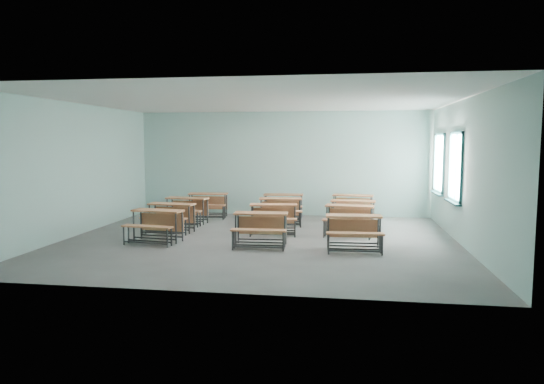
{
  "coord_description": "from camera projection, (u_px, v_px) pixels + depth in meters",
  "views": [
    {
      "loc": [
        1.95,
        -10.9,
        2.26
      ],
      "look_at": [
        0.11,
        1.2,
        1.0
      ],
      "focal_mm": 32.0,
      "sensor_mm": 36.0,
      "label": 1
    }
  ],
  "objects": [
    {
      "name": "desk_unit_r3c2",
      "position": [
        352.0,
        203.0,
        14.11
      ],
      "size": [
        1.26,
        0.93,
        0.73
      ],
      "rotation": [
        0.0,
        0.0,
        -0.14
      ],
      "color": "#AF653F",
      "rests_on": "ground"
    },
    {
      "name": "desk_unit_r3c0",
      "position": [
        208.0,
        201.0,
        14.55
      ],
      "size": [
        1.23,
        0.89,
        0.73
      ],
      "rotation": [
        0.0,
        0.0,
        0.09
      ],
      "color": "#AF653F",
      "rests_on": "ground"
    },
    {
      "name": "desk_unit_r2c2",
      "position": [
        353.0,
        210.0,
        12.75
      ],
      "size": [
        1.23,
        0.88,
        0.73
      ],
      "rotation": [
        0.0,
        0.0,
        -0.09
      ],
      "color": "#AF653F",
      "rests_on": "ground"
    },
    {
      "name": "desk_unit_r0c0",
      "position": [
        156.0,
        221.0,
        10.94
      ],
      "size": [
        1.26,
        0.93,
        0.73
      ],
      "rotation": [
        0.0,
        0.0,
        -0.14
      ],
      "color": "#AF653F",
      "rests_on": "ground"
    },
    {
      "name": "room",
      "position": [
        263.0,
        171.0,
        11.1
      ],
      "size": [
        9.04,
        8.04,
        3.24
      ],
      "color": "slate",
      "rests_on": "ground"
    },
    {
      "name": "desk_unit_r1c1",
      "position": [
        273.0,
        214.0,
        11.97
      ],
      "size": [
        1.24,
        0.9,
        0.73
      ],
      "rotation": [
        0.0,
        0.0,
        0.11
      ],
      "color": "#AF653F",
      "rests_on": "ground"
    },
    {
      "name": "desk_unit_r1c2",
      "position": [
        349.0,
        215.0,
        11.75
      ],
      "size": [
        1.26,
        0.94,
        0.73
      ],
      "rotation": [
        0.0,
        0.0,
        -0.14
      ],
      "color": "#AF653F",
      "rests_on": "ground"
    },
    {
      "name": "desk_unit_r2c0",
      "position": [
        186.0,
        206.0,
        13.4
      ],
      "size": [
        1.23,
        0.89,
        0.73
      ],
      "rotation": [
        0.0,
        0.0,
        -0.09
      ],
      "color": "#AF653F",
      "rests_on": "ground"
    },
    {
      "name": "desk_unit_r3c1",
      "position": [
        283.0,
        202.0,
        14.31
      ],
      "size": [
        1.2,
        0.83,
        0.73
      ],
      "rotation": [
        0.0,
        0.0,
        0.05
      ],
      "color": "#AF653F",
      "rests_on": "ground"
    },
    {
      "name": "desk_unit_r1c0",
      "position": [
        170.0,
        213.0,
        12.1
      ],
      "size": [
        1.23,
        0.88,
        0.73
      ],
      "rotation": [
        0.0,
        0.0,
        -0.09
      ],
      "color": "#AF653F",
      "rests_on": "ground"
    },
    {
      "name": "desk_unit_r0c1",
      "position": [
        260.0,
        224.0,
        10.52
      ],
      "size": [
        1.2,
        0.84,
        0.73
      ],
      "rotation": [
        0.0,
        0.0,
        0.05
      ],
      "color": "#AF653F",
      "rests_on": "ground"
    },
    {
      "name": "desk_unit_r2c1",
      "position": [
        280.0,
        207.0,
        13.28
      ],
      "size": [
        1.26,
        0.93,
        0.73
      ],
      "rotation": [
        0.0,
        0.0,
        0.13
      ],
      "color": "#AF653F",
      "rests_on": "ground"
    },
    {
      "name": "desk_unit_r0c2",
      "position": [
        354.0,
        227.0,
        10.14
      ],
      "size": [
        1.21,
        0.85,
        0.73
      ],
      "rotation": [
        0.0,
        0.0,
        0.06
      ],
      "color": "#AF653F",
      "rests_on": "ground"
    }
  ]
}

